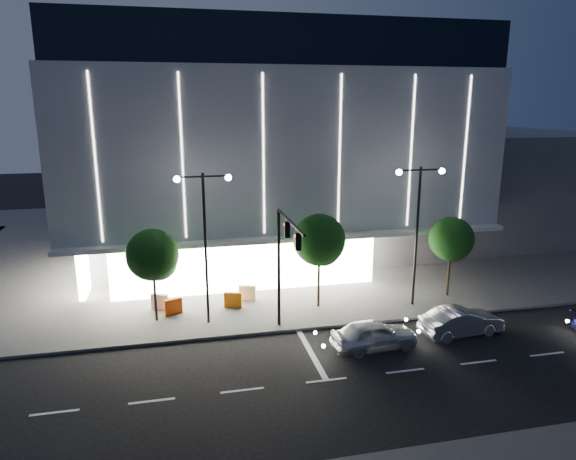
# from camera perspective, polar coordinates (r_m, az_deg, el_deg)

# --- Properties ---
(ground) EXTENTS (160.00, 160.00, 0.00)m
(ground) POSITION_cam_1_polar(r_m,az_deg,el_deg) (26.15, -1.04, -15.21)
(ground) COLOR black
(ground) RESTS_ON ground
(sidewalk_museum) EXTENTS (70.00, 40.00, 0.15)m
(sidewalk_museum) POSITION_cam_1_polar(r_m,az_deg,el_deg) (49.00, -0.90, -0.98)
(sidewalk_museum) COLOR #474747
(sidewalk_museum) RESTS_ON ground
(museum) EXTENTS (30.00, 25.80, 18.00)m
(museum) POSITION_cam_1_polar(r_m,az_deg,el_deg) (45.43, -3.04, 9.60)
(museum) COLOR #4C4C51
(museum) RESTS_ON ground
(annex_building) EXTENTS (16.00, 20.00, 10.00)m
(annex_building) POSITION_cam_1_polar(r_m,az_deg,el_deg) (56.03, 20.71, 5.16)
(annex_building) COLOR #4C4C51
(annex_building) RESTS_ON ground
(traffic_mast) EXTENTS (0.33, 5.89, 7.07)m
(traffic_mast) POSITION_cam_1_polar(r_m,az_deg,el_deg) (27.40, -0.43, -2.39)
(traffic_mast) COLOR black
(traffic_mast) RESTS_ON ground
(street_lamp_west) EXTENTS (3.16, 0.36, 9.00)m
(street_lamp_west) POSITION_cam_1_polar(r_m,az_deg,el_deg) (29.21, -9.23, 0.35)
(street_lamp_west) COLOR black
(street_lamp_west) RESTS_ON ground
(street_lamp_east) EXTENTS (3.16, 0.36, 9.00)m
(street_lamp_east) POSITION_cam_1_polar(r_m,az_deg,el_deg) (32.57, 14.23, 1.52)
(street_lamp_east) COLOR black
(street_lamp_east) RESTS_ON ground
(tree_left) EXTENTS (3.02, 3.02, 5.72)m
(tree_left) POSITION_cam_1_polar(r_m,az_deg,el_deg) (30.70, -14.76, -2.99)
(tree_left) COLOR black
(tree_left) RESTS_ON ground
(tree_mid) EXTENTS (3.25, 3.25, 6.15)m
(tree_mid) POSITION_cam_1_polar(r_m,az_deg,el_deg) (31.74, 3.53, -1.41)
(tree_mid) COLOR black
(tree_mid) RESTS_ON ground
(tree_right) EXTENTS (2.91, 2.91, 5.51)m
(tree_right) POSITION_cam_1_polar(r_m,az_deg,el_deg) (35.35, 17.69, -1.21)
(tree_right) COLOR black
(tree_right) RESTS_ON ground
(car_lead) EXTENTS (4.77, 2.23, 1.58)m
(car_lead) POSITION_cam_1_polar(r_m,az_deg,el_deg) (28.12, 9.55, -11.40)
(car_lead) COLOR silver
(car_lead) RESTS_ON ground
(car_second) EXTENTS (4.88, 2.14, 1.56)m
(car_second) POSITION_cam_1_polar(r_m,az_deg,el_deg) (30.88, 18.69, -9.61)
(car_second) COLOR #B8BBC1
(car_second) RESTS_ON ground
(barrier_a) EXTENTS (1.12, 0.63, 1.00)m
(barrier_a) POSITION_cam_1_polar(r_m,az_deg,el_deg) (32.39, -12.64, -8.31)
(barrier_a) COLOR #DF490C
(barrier_a) RESTS_ON sidewalk_museum
(barrier_b) EXTENTS (1.11, 0.65, 1.00)m
(barrier_b) POSITION_cam_1_polar(r_m,az_deg,el_deg) (33.35, -14.05, -7.73)
(barrier_b) COLOR silver
(barrier_b) RESTS_ON sidewalk_museum
(barrier_c) EXTENTS (1.13, 0.53, 1.00)m
(barrier_c) POSITION_cam_1_polar(r_m,az_deg,el_deg) (32.81, -6.14, -7.73)
(barrier_c) COLOR orange
(barrier_c) RESTS_ON sidewalk_museum
(barrier_d) EXTENTS (1.12, 0.57, 1.00)m
(barrier_d) POSITION_cam_1_polar(r_m,az_deg,el_deg) (33.91, -4.53, -6.96)
(barrier_d) COLOR white
(barrier_d) RESTS_ON sidewalk_museum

